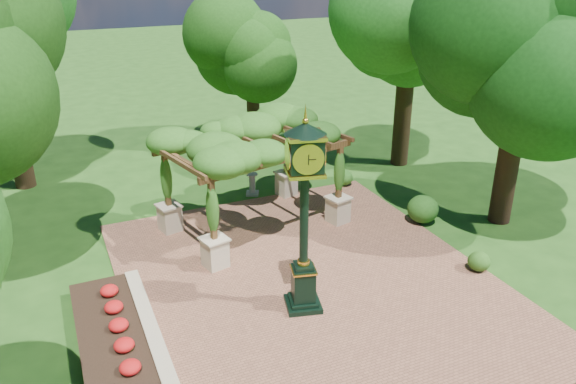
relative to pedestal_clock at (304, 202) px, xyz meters
name	(u,v)px	position (x,y,z in m)	size (l,w,h in m)	color
ground	(326,301)	(0.69, 0.02, -3.06)	(120.00, 120.00, 0.00)	#1E4714
brick_plaza	(310,282)	(0.69, 1.02, -3.04)	(10.00, 12.00, 0.04)	brown
border_wall	(149,327)	(-3.91, 0.52, -2.86)	(0.35, 5.00, 0.40)	#C6B793
flower_bed	(112,338)	(-4.81, 0.52, -2.88)	(1.50, 5.00, 0.36)	red
pedestal_clock	(304,202)	(0.00, 0.00, 0.00)	(1.23, 1.23, 5.12)	black
pergola	(253,145)	(0.54, 4.90, -0.14)	(6.30, 4.73, 3.55)	beige
sundial	(252,185)	(1.41, 7.51, -2.69)	(0.62, 0.62, 0.85)	#96978E
shrub_front	(479,261)	(5.47, -0.44, -2.73)	(0.64, 0.64, 0.58)	#275217
shrub_mid	(423,209)	(5.89, 2.85, -2.54)	(1.06, 1.06, 0.95)	#204D15
shrub_back	(344,178)	(5.04, 6.82, -2.71)	(0.70, 0.70, 0.63)	#2C651D
tree_north	(252,53)	(3.72, 13.41, 1.24)	(3.58, 3.58, 6.28)	#322014
tree_east_far	(411,14)	(8.52, 8.08, 3.24)	(4.39, 4.39, 9.20)	#322413
tree_east_near	(528,44)	(8.44, 1.90, 2.97)	(5.33, 5.33, 8.76)	#311E13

